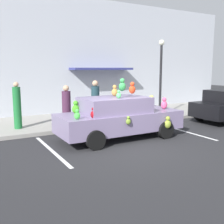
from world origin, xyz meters
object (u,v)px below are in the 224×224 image
(pedestrian_walking_past, at_px, (95,103))
(pedestrian_by_lamp, at_px, (66,107))
(plush_covered_car, at_px, (119,117))
(street_lamp_post, at_px, (161,70))
(pedestrian_near_shopfront, at_px, (17,107))
(teddy_bear_on_sidewalk, at_px, (117,113))

(pedestrian_walking_past, height_order, pedestrian_by_lamp, pedestrian_walking_past)
(plush_covered_car, bearing_deg, pedestrian_by_lamp, 116.36)
(pedestrian_walking_past, bearing_deg, plush_covered_car, -94.20)
(street_lamp_post, distance_m, pedestrian_near_shopfront, 7.02)
(teddy_bear_on_sidewalk, xyz_separation_m, pedestrian_walking_past, (-1.23, -0.18, 0.56))
(teddy_bear_on_sidewalk, bearing_deg, plush_covered_car, -119.27)
(teddy_bear_on_sidewalk, bearing_deg, pedestrian_by_lamp, -176.76)
(street_lamp_post, bearing_deg, plush_covered_car, -149.24)
(teddy_bear_on_sidewalk, distance_m, street_lamp_post, 3.11)
(plush_covered_car, xyz_separation_m, teddy_bear_on_sidewalk, (1.40, 2.51, -0.33))
(plush_covered_car, bearing_deg, pedestrian_walking_past, 85.80)
(pedestrian_walking_past, bearing_deg, pedestrian_near_shopfront, 170.67)
(plush_covered_car, xyz_separation_m, pedestrian_walking_past, (0.17, 2.32, 0.24))
(teddy_bear_on_sidewalk, xyz_separation_m, pedestrian_near_shopfront, (-4.48, 0.35, 0.56))
(plush_covered_car, relative_size, pedestrian_near_shopfront, 2.45)
(street_lamp_post, xyz_separation_m, pedestrian_walking_past, (-3.59, 0.08, -1.45))
(teddy_bear_on_sidewalk, height_order, pedestrian_near_shopfront, pedestrian_near_shopfront)
(teddy_bear_on_sidewalk, height_order, pedestrian_walking_past, pedestrian_walking_past)
(pedestrian_walking_past, relative_size, pedestrian_by_lamp, 1.10)
(plush_covered_car, relative_size, teddy_bear_on_sidewalk, 6.50)
(pedestrian_walking_past, distance_m, pedestrian_by_lamp, 1.34)
(pedestrian_walking_past, bearing_deg, teddy_bear_on_sidewalk, 8.36)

